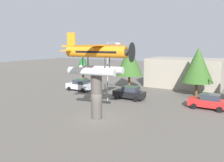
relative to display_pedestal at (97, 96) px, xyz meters
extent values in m
plane|color=#605B54|center=(0.00, 0.00, -2.23)|extent=(140.00, 140.00, 0.00)
cylinder|color=#4C4742|center=(0.00, 0.00, 0.00)|extent=(1.10, 1.10, 4.46)
cylinder|color=silver|center=(0.11, -0.99, 2.58)|extent=(4.85, 1.21, 0.70)
cylinder|color=#333338|center=(1.25, -0.37, 3.38)|extent=(0.11, 0.11, 0.90)
cylinder|color=#333338|center=(-1.14, -0.63, 3.38)|extent=(0.11, 0.11, 0.90)
cylinder|color=silver|center=(-0.11, 0.99, 2.58)|extent=(4.85, 1.21, 0.70)
cylinder|color=#333338|center=(1.14, 0.63, 3.38)|extent=(0.11, 0.11, 0.90)
cylinder|color=#333338|center=(-1.25, 0.37, 3.38)|extent=(0.11, 0.11, 0.90)
cylinder|color=orange|center=(0.00, 0.00, 4.38)|extent=(6.28, 1.76, 1.10)
cube|color=black|center=(0.20, 0.02, 4.38)|extent=(4.44, 1.60, 0.20)
cone|color=#262628|center=(3.23, 0.35, 4.38)|extent=(0.79, 0.95, 0.88)
cylinder|color=black|center=(3.63, 0.39, 4.38)|extent=(0.23, 1.79, 1.80)
cube|color=orange|center=(0.40, 0.04, 4.99)|extent=(2.21, 10.46, 0.12)
cube|color=orange|center=(-2.78, -0.30, 4.48)|extent=(1.00, 2.86, 0.10)
cube|color=orange|center=(-2.78, -0.30, 5.58)|extent=(0.91, 0.22, 1.30)
cube|color=silver|center=(-10.13, 9.97, -1.51)|extent=(4.20, 1.70, 0.80)
cube|color=#2D333D|center=(-9.88, 9.97, -0.79)|extent=(2.00, 1.56, 0.64)
cylinder|color=black|center=(-11.48, 10.87, -1.91)|extent=(0.64, 0.22, 0.64)
cylinder|color=black|center=(-11.48, 9.07, -1.91)|extent=(0.64, 0.22, 0.64)
cylinder|color=black|center=(-8.78, 10.87, -1.91)|extent=(0.64, 0.22, 0.64)
cylinder|color=black|center=(-8.78, 9.07, -1.91)|extent=(0.64, 0.22, 0.64)
cube|color=black|center=(-0.81, 8.82, -1.51)|extent=(4.20, 1.70, 0.80)
cube|color=#2D333D|center=(-0.56, 8.82, -0.79)|extent=(2.00, 1.56, 0.64)
cylinder|color=black|center=(-2.16, 9.72, -1.91)|extent=(0.64, 0.22, 0.64)
cylinder|color=black|center=(-2.16, 7.92, -1.91)|extent=(0.64, 0.22, 0.64)
cylinder|color=black|center=(0.54, 9.72, -1.91)|extent=(0.64, 0.22, 0.64)
cylinder|color=black|center=(0.54, 7.92, -1.91)|extent=(0.64, 0.22, 0.64)
cube|color=red|center=(9.00, 9.20, -1.51)|extent=(4.20, 1.70, 0.80)
cube|color=#2D333D|center=(9.25, 9.20, -0.79)|extent=(2.00, 1.56, 0.64)
cylinder|color=black|center=(7.65, 10.10, -1.91)|extent=(0.64, 0.22, 0.64)
cylinder|color=black|center=(7.65, 8.30, -1.91)|extent=(0.64, 0.22, 0.64)
cylinder|color=black|center=(10.35, 10.10, -1.91)|extent=(0.64, 0.22, 0.64)
cylinder|color=black|center=(10.35, 8.30, -1.91)|extent=(0.64, 0.22, 0.64)
cylinder|color=gray|center=(-2.91, 6.78, 1.53)|extent=(0.18, 0.18, 7.52)
cylinder|color=gray|center=(-2.11, 6.78, 5.18)|extent=(1.60, 0.12, 0.12)
cube|color=silver|center=(-1.41, 6.78, 5.13)|extent=(0.50, 0.28, 0.20)
cube|color=#9E9384|center=(3.23, 22.00, 0.17)|extent=(12.04, 7.41, 4.81)
cylinder|color=brown|center=(-12.97, 14.68, -1.18)|extent=(0.36, 0.36, 2.10)
cone|color=#1E6028|center=(-12.97, 14.68, 1.46)|extent=(2.85, 2.85, 3.17)
cylinder|color=brown|center=(-4.13, 15.48, -1.12)|extent=(0.36, 0.36, 2.23)
cone|color=#335B23|center=(-4.13, 15.48, 2.39)|extent=(4.31, 4.31, 4.79)
cylinder|color=brown|center=(6.49, 15.38, -1.24)|extent=(0.36, 0.36, 1.98)
cone|color=#335B23|center=(6.49, 15.38, 2.17)|extent=(4.36, 4.36, 4.85)
camera|label=1|loc=(13.01, -18.88, 5.25)|focal=38.03mm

